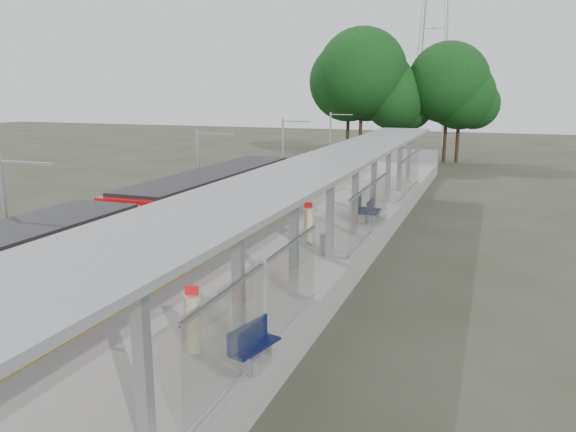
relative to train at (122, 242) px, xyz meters
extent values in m
cube|color=#59544C|center=(0.00, 9.82, -1.93)|extent=(3.00, 70.00, 0.24)
cube|color=gray|center=(4.50, 9.82, -1.55)|extent=(6.00, 50.00, 1.00)
cube|color=gold|center=(1.95, 9.82, -1.04)|extent=(0.60, 50.00, 0.02)
cube|color=#9EA0A5|center=(4.50, 34.77, -0.45)|extent=(6.00, 0.10, 1.20)
cube|color=black|center=(0.00, 7.08, -1.40)|extent=(2.50, 13.50, 0.70)
cube|color=red|center=(0.00, 7.08, 0.20)|extent=(2.65, 13.50, 2.50)
cube|color=black|center=(0.00, 7.08, 0.25)|extent=(2.72, 12.96, 1.20)
cube|color=black|center=(0.00, 7.08, 1.50)|extent=(2.40, 12.82, 0.15)
cube|color=#0D857C|center=(1.36, 7.08, 0.05)|extent=(0.04, 1.30, 2.00)
cylinder|color=black|center=(0.00, 2.36, -1.70)|extent=(2.20, 0.70, 0.70)
cube|color=black|center=(0.00, 0.03, -0.05)|extent=(2.30, 0.80, 2.40)
cube|color=#9EA0A5|center=(6.50, -8.18, 0.70)|extent=(0.25, 0.25, 3.50)
cube|color=#9EA0A5|center=(6.50, -4.18, 0.70)|extent=(0.25, 0.25, 3.50)
cube|color=#9EA0A5|center=(6.50, -0.18, 0.70)|extent=(0.25, 0.25, 3.50)
cube|color=#9EA0A5|center=(6.50, 3.82, 0.70)|extent=(0.25, 0.25, 3.50)
cube|color=#9EA0A5|center=(6.50, 7.82, 0.70)|extent=(0.25, 0.25, 3.50)
cube|color=#9EA0A5|center=(6.50, 11.82, 0.70)|extent=(0.25, 0.25, 3.50)
cube|color=#9EA0A5|center=(6.50, 15.82, 0.70)|extent=(0.25, 0.25, 3.50)
cube|color=#9EA0A5|center=(6.50, 19.82, 0.70)|extent=(0.25, 0.25, 3.50)
cube|color=#9EA0A5|center=(6.50, 23.82, 0.70)|extent=(0.25, 0.25, 3.50)
cube|color=gray|center=(6.10, 5.82, 2.53)|extent=(3.20, 38.00, 0.16)
cylinder|color=#9EA0A5|center=(4.55, 5.82, 2.45)|extent=(0.24, 38.00, 0.24)
cube|color=silver|center=(7.20, -6.18, 0.15)|extent=(0.05, 3.70, 2.20)
cube|color=silver|center=(7.20, -2.18, 0.15)|extent=(0.05, 3.70, 2.20)
cube|color=silver|center=(7.20, 5.82, 0.15)|extent=(0.05, 3.70, 2.20)
cube|color=silver|center=(7.20, 9.82, 0.15)|extent=(0.05, 3.70, 2.20)
cube|color=silver|center=(7.20, 17.82, 0.15)|extent=(0.05, 3.70, 2.20)
cube|color=silver|center=(7.20, 21.82, 0.15)|extent=(0.05, 3.70, 2.20)
cylinder|color=#382316|center=(-2.75, 42.93, 0.67)|extent=(0.36, 0.36, 5.45)
sphere|color=#164D18|center=(-2.75, 42.93, 6.12)|extent=(8.28, 8.28, 8.28)
cylinder|color=#382316|center=(-1.16, 42.00, 0.96)|extent=(0.36, 0.36, 6.03)
sphere|color=#164D18|center=(-1.16, 42.00, 6.99)|extent=(9.16, 9.16, 9.16)
cylinder|color=#382316|center=(2.17, 43.07, 0.14)|extent=(0.36, 0.36, 4.38)
sphere|color=#164D18|center=(2.17, 43.07, 4.51)|extent=(6.65, 6.65, 6.65)
cylinder|color=#382316|center=(7.22, 44.03, 0.63)|extent=(0.36, 0.36, 5.37)
sphere|color=#164D18|center=(7.22, 44.03, 6.00)|extent=(8.16, 8.16, 8.16)
cylinder|color=#382316|center=(8.45, 44.37, 0.23)|extent=(0.36, 0.36, 4.56)
sphere|color=#164D18|center=(8.45, 44.37, 4.79)|extent=(6.93, 6.93, 6.93)
cylinder|color=#9EA0A5|center=(-1.80, -3.18, 0.65)|extent=(0.16, 0.16, 5.40)
cube|color=#9EA0A5|center=(-0.80, -3.18, 3.15)|extent=(2.00, 0.08, 0.08)
cylinder|color=#9EA0A5|center=(-1.80, 8.82, 0.65)|extent=(0.16, 0.16, 5.40)
cube|color=#9EA0A5|center=(-0.80, 8.82, 3.15)|extent=(2.00, 0.08, 0.08)
cylinder|color=#9EA0A5|center=(-1.80, 20.82, 0.65)|extent=(0.16, 0.16, 5.40)
cube|color=#9EA0A5|center=(-0.80, 20.82, 3.15)|extent=(2.00, 0.08, 0.08)
cylinder|color=#9EA0A5|center=(-1.80, 32.82, 0.65)|extent=(0.16, 0.16, 5.40)
cube|color=#9EA0A5|center=(-0.80, 32.82, 3.15)|extent=(2.00, 0.08, 0.08)
cube|color=#0F184B|center=(7.20, -4.79, -0.62)|extent=(0.78, 1.52, 0.06)
cube|color=#0F184B|center=(7.00, -4.79, -0.32)|extent=(0.42, 1.43, 0.53)
cube|color=#9EA0A5|center=(7.20, -5.38, -0.84)|extent=(0.39, 0.15, 0.43)
cube|color=#9EA0A5|center=(7.20, -4.21, -0.84)|extent=(0.39, 0.15, 0.43)
cube|color=#0F184B|center=(6.26, 10.70, -0.55)|extent=(0.71, 1.73, 0.07)
cube|color=#0F184B|center=(6.03, 10.70, -0.21)|extent=(0.27, 1.67, 0.62)
cube|color=#9EA0A5|center=(6.26, 10.03, -0.81)|extent=(0.45, 0.12, 0.49)
cube|color=#9EA0A5|center=(6.26, 11.37, -0.81)|extent=(0.45, 0.12, 0.49)
cube|color=#0F184B|center=(6.73, 10.93, -0.61)|extent=(0.46, 1.49, 0.06)
cube|color=#0F184B|center=(6.53, 10.93, -0.31)|extent=(0.07, 1.49, 0.55)
cube|color=#9EA0A5|center=(6.73, 10.33, -0.83)|extent=(0.40, 0.06, 0.44)
cube|color=#9EA0A5|center=(6.73, 11.52, -0.83)|extent=(0.40, 0.06, 0.44)
cylinder|color=#C6C090|center=(5.50, -4.69, -0.33)|extent=(0.38, 0.38, 1.44)
cube|color=red|center=(5.50, -4.69, 0.53)|extent=(0.34, 0.11, 0.24)
cylinder|color=#C6C090|center=(5.01, 5.80, -0.31)|extent=(0.40, 0.40, 1.48)
cube|color=red|center=(5.01, 5.80, 0.58)|extent=(0.35, 0.08, 0.25)
cylinder|color=#9EA0A5|center=(6.13, 4.50, -0.64)|extent=(0.44, 0.44, 0.83)
camera|label=1|loc=(12.07, -15.86, 5.22)|focal=35.00mm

